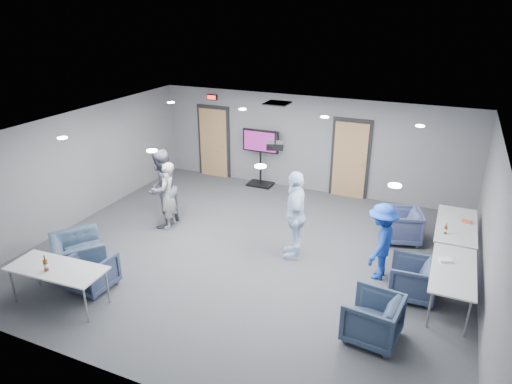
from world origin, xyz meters
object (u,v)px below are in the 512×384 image
at_px(table_right_a, 456,226).
at_px(chair_right_a, 401,226).
at_px(chair_front_b, 78,254).
at_px(bottle_front, 46,265).
at_px(chair_front_a, 92,272).
at_px(person_c, 295,215).
at_px(bottle_right, 446,230).
at_px(projector, 275,145).
at_px(table_front_left, 57,270).
at_px(person_a, 168,195).
at_px(tv_stand, 261,155).
at_px(table_right_b, 453,272).
at_px(person_d, 381,242).
at_px(chair_right_b, 412,279).
at_px(person_b, 161,189).
at_px(chair_right_c, 372,318).

bearing_deg(table_right_a, chair_right_a, 78.55).
bearing_deg(chair_front_b, bottle_front, 150.14).
xyz_separation_m(chair_front_a, chair_front_b, (-0.71, 0.40, 0.00)).
height_order(person_c, chair_right_a, person_c).
xyz_separation_m(chair_right_a, bottle_right, (0.90, -0.77, 0.44)).
bearing_deg(chair_right_a, projector, -71.69).
xyz_separation_m(table_front_left, bottle_right, (6.15, 4.08, 0.13)).
distance_m(table_front_left, bottle_front, 0.22).
height_order(person_a, projector, projector).
relative_size(chair_front_b, bottle_right, 4.69).
relative_size(table_right_a, bottle_front, 6.41).
distance_m(chair_front_a, tv_stand, 6.23).
xyz_separation_m(person_a, table_right_a, (6.29, 1.27, -0.13)).
xyz_separation_m(table_right_a, table_right_b, (0.00, -1.90, -0.00)).
bearing_deg(person_a, person_d, 75.76).
distance_m(table_right_b, bottle_right, 1.38).
distance_m(chair_right_b, table_front_left, 6.33).
relative_size(bottle_front, bottle_right, 1.28).
relative_size(person_b, table_front_left, 1.06).
distance_m(chair_right_a, chair_front_a, 6.61).
distance_m(person_b, person_d, 5.16).
relative_size(bottle_right, projector, 0.58).
height_order(person_a, person_b, person_b).
height_order(person_c, bottle_front, person_c).
xyz_separation_m(person_c, chair_front_a, (-3.07, -2.66, -0.60)).
xyz_separation_m(chair_right_a, chair_front_b, (-5.77, -3.85, -0.02)).
xyz_separation_m(chair_right_c, table_front_left, (-5.25, -1.27, 0.30)).
bearing_deg(table_front_left, chair_right_c, 10.32).
relative_size(person_a, projector, 4.06).
distance_m(chair_right_c, bottle_front, 5.53).
relative_size(table_right_b, tv_stand, 1.05).
bearing_deg(person_a, chair_right_b, 71.76).
bearing_deg(chair_front_b, person_c, -110.34).
xyz_separation_m(chair_right_c, chair_front_a, (-5.06, -0.67, -0.03)).
bearing_deg(person_a, person_b, -108.03).
relative_size(person_b, chair_right_a, 2.30).
bearing_deg(chair_front_a, person_a, -84.29).
bearing_deg(table_front_left, chair_front_a, 69.22).
height_order(chair_right_b, bottle_front, bottle_front).
xyz_separation_m(bottle_front, bottle_right, (6.23, 4.21, -0.02)).
relative_size(bottle_right, tv_stand, 0.14).
bearing_deg(tv_stand, chair_front_a, -97.44).
relative_size(chair_front_a, table_right_a, 0.41).
bearing_deg(bottle_right, projector, -165.41).
distance_m(table_right_a, table_front_left, 7.85).
bearing_deg(table_right_b, chair_right_a, 27.39).
bearing_deg(person_b, table_right_b, 80.70).
height_order(chair_front_b, bottle_front, bottle_front).
height_order(person_c, person_d, person_c).
distance_m(person_b, tv_stand, 3.55).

